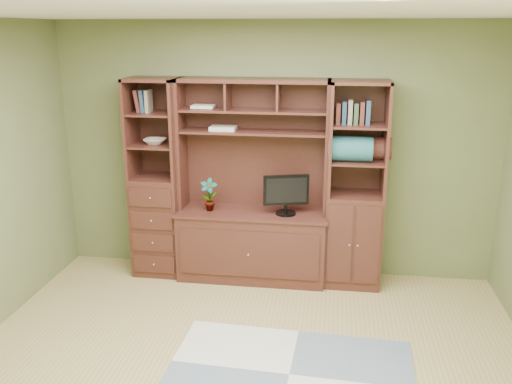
% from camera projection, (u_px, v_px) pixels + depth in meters
% --- Properties ---
extents(room, '(4.60, 4.10, 2.64)m').
position_uv_depth(room, '(241.00, 215.00, 3.66)').
color(room, tan).
rests_on(room, ground).
extents(center_hutch, '(1.54, 0.53, 2.05)m').
position_uv_depth(center_hutch, '(252.00, 183.00, 5.41)').
color(center_hutch, '#462018').
rests_on(center_hutch, ground).
extents(left_tower, '(0.50, 0.45, 2.05)m').
position_uv_depth(left_tower, '(157.00, 179.00, 5.58)').
color(left_tower, '#462018').
rests_on(left_tower, ground).
extents(right_tower, '(0.55, 0.45, 2.05)m').
position_uv_depth(right_tower, '(356.00, 186.00, 5.31)').
color(right_tower, '#462018').
rests_on(right_tower, ground).
extents(rug, '(1.92, 1.33, 0.01)m').
position_uv_depth(rug, '(289.00, 375.00, 4.08)').
color(rug, '#9DA3A3').
rests_on(rug, ground).
extents(monitor, '(0.49, 0.32, 0.56)m').
position_uv_depth(monitor, '(286.00, 187.00, 5.33)').
color(monitor, black).
rests_on(monitor, center_hutch).
extents(orchid, '(0.18, 0.12, 0.33)m').
position_uv_depth(orchid, '(209.00, 195.00, 5.47)').
color(orchid, '#B1583B').
rests_on(orchid, center_hutch).
extents(magazines, '(0.25, 0.19, 0.04)m').
position_uv_depth(magazines, '(223.00, 128.00, 5.38)').
color(magazines, beige).
rests_on(magazines, center_hutch).
extents(bowl, '(0.22, 0.22, 0.05)m').
position_uv_depth(bowl, '(155.00, 141.00, 5.47)').
color(bowl, silver).
rests_on(bowl, left_tower).
extents(blanket_teal, '(0.41, 0.24, 0.24)m').
position_uv_depth(blanket_teal, '(350.00, 149.00, 5.16)').
color(blanket_teal, '#276067').
rests_on(blanket_teal, right_tower).
extents(blanket_red, '(0.39, 0.22, 0.22)m').
position_uv_depth(blanket_red, '(371.00, 148.00, 5.26)').
color(blanket_red, brown).
rests_on(blanket_red, right_tower).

